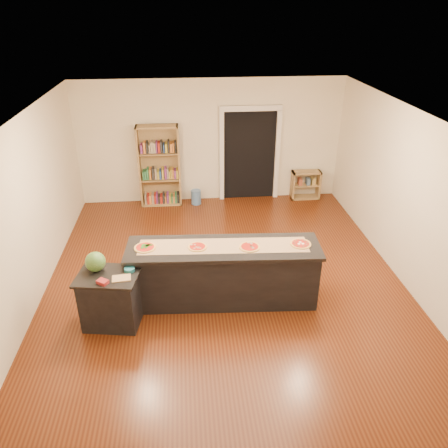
{
  "coord_description": "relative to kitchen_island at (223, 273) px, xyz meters",
  "views": [
    {
      "loc": [
        -0.59,
        -6.14,
        4.32
      ],
      "look_at": [
        0.0,
        0.2,
        1.0
      ],
      "focal_mm": 35.0,
      "sensor_mm": 36.0,
      "label": 1
    }
  ],
  "objects": [
    {
      "name": "side_counter",
      "position": [
        -1.68,
        -0.42,
        -0.06
      ],
      "size": [
        0.86,
        0.63,
        0.85
      ],
      "rotation": [
        0.0,
        0.0,
        -0.16
      ],
      "color": "black",
      "rests_on": "ground"
    },
    {
      "name": "room",
      "position": [
        0.07,
        0.48,
        0.91
      ],
      "size": [
        6.0,
        7.0,
        2.8
      ],
      "color": "#EDE2C7",
      "rests_on": "ground"
    },
    {
      "name": "package_red",
      "position": [
        -1.71,
        -0.62,
        0.39
      ],
      "size": [
        0.18,
        0.17,
        0.05
      ],
      "primitive_type": "cube",
      "rotation": [
        0.0,
        0.0,
        -0.6
      ],
      "color": "maroon",
      "rests_on": "side_counter"
    },
    {
      "name": "low_shelf",
      "position": [
        2.32,
        3.79,
        -0.15
      ],
      "size": [
        0.68,
        0.29,
        0.68
      ],
      "primitive_type": "cube",
      "color": "#A3834F",
      "rests_on": "ground"
    },
    {
      "name": "pizza_a",
      "position": [
        -1.17,
        0.07,
        0.5
      ],
      "size": [
        0.32,
        0.32,
        0.02
      ],
      "color": "#DDAE55",
      "rests_on": "kitchen_island"
    },
    {
      "name": "bookshelf",
      "position": [
        -1.1,
        3.77,
        0.44
      ],
      "size": [
        0.93,
        0.33,
        1.86
      ],
      "primitive_type": "cube",
      "color": "#A3834F",
      "rests_on": "ground"
    },
    {
      "name": "pizza_d",
      "position": [
        1.18,
        -0.04,
        0.5
      ],
      "size": [
        0.3,
        0.3,
        0.02
      ],
      "color": "#DDAE55",
      "rests_on": "kitchen_island"
    },
    {
      "name": "waste_bin",
      "position": [
        -0.3,
        3.7,
        -0.32
      ],
      "size": [
        0.23,
        0.23,
        0.34
      ],
      "primitive_type": "cylinder",
      "color": "#4A71A5",
      "rests_on": "ground"
    },
    {
      "name": "package_teal",
      "position": [
        -1.38,
        -0.35,
        0.39
      ],
      "size": [
        0.15,
        0.15,
        0.06
      ],
      "primitive_type": "cylinder",
      "color": "#195966",
      "rests_on": "side_counter"
    },
    {
      "name": "pizza_b",
      "position": [
        -0.39,
        0.01,
        0.5
      ],
      "size": [
        0.27,
        0.27,
        0.02
      ],
      "color": "#DDAE55",
      "rests_on": "kitchen_island"
    },
    {
      "name": "watermelon",
      "position": [
        -1.85,
        -0.29,
        0.5
      ],
      "size": [
        0.29,
        0.29,
        0.29
      ],
      "primitive_type": "sphere",
      "color": "#144214",
      "rests_on": "side_counter"
    },
    {
      "name": "pizza_c",
      "position": [
        0.39,
        -0.06,
        0.5
      ],
      "size": [
        0.32,
        0.32,
        0.02
      ],
      "color": "#DDAE55",
      "rests_on": "kitchen_island"
    },
    {
      "name": "kraft_paper",
      "position": [
        0.0,
        0.02,
        0.48
      ],
      "size": [
        2.58,
        0.6,
        0.0
      ],
      "primitive_type": "cube",
      "rotation": [
        0.0,
        0.0,
        -0.06
      ],
      "color": "#9C7D50",
      "rests_on": "kitchen_island"
    },
    {
      "name": "cutting_board",
      "position": [
        -1.47,
        -0.53,
        0.37
      ],
      "size": [
        0.27,
        0.2,
        0.02
      ],
      "primitive_type": "cube",
      "rotation": [
        0.0,
        0.0,
        0.11
      ],
      "color": "tan",
      "rests_on": "side_counter"
    },
    {
      "name": "kitchen_island",
      "position": [
        0.0,
        0.0,
        0.0
      ],
      "size": [
        2.95,
        0.8,
        0.97
      ],
      "rotation": [
        0.0,
        0.0,
        -0.06
      ],
      "color": "black",
      "rests_on": "ground"
    },
    {
      "name": "doorway",
      "position": [
        0.97,
        3.95,
        0.71
      ],
      "size": [
        1.4,
        0.09,
        2.21
      ],
      "color": "black",
      "rests_on": "room"
    }
  ]
}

